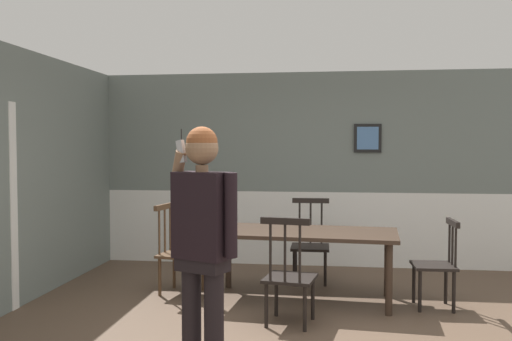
# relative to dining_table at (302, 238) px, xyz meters

# --- Properties ---
(ground_plane) EXTENTS (6.62, 6.62, 0.00)m
(ground_plane) POSITION_rel_dining_table_xyz_m (0.08, -1.21, -0.67)
(ground_plane) COLOR brown
(room_back_partition) EXTENTS (6.00, 0.17, 2.67)m
(room_back_partition) POSITION_rel_dining_table_xyz_m (0.08, 1.80, 0.61)
(room_back_partition) COLOR slate
(room_back_partition) RESTS_ON ground_plane
(dining_table) EXTENTS (2.08, 1.07, 0.75)m
(dining_table) POSITION_rel_dining_table_xyz_m (0.00, 0.00, 0.00)
(dining_table) COLOR #38281E
(dining_table) RESTS_ON ground_plane
(chair_near_window) EXTENTS (0.42, 0.42, 0.91)m
(chair_near_window) POSITION_rel_dining_table_xyz_m (1.39, -0.11, -0.22)
(chair_near_window) COLOR black
(chair_near_window) RESTS_ON ground_plane
(chair_by_doorway) EXTENTS (0.53, 0.53, 1.00)m
(chair_by_doorway) POSITION_rel_dining_table_xyz_m (-1.39, 0.12, -0.20)
(chair_by_doorway) COLOR #513823
(chair_by_doorway) RESTS_ON ground_plane
(chair_at_table_head) EXTENTS (0.46, 0.46, 1.01)m
(chair_at_table_head) POSITION_rel_dining_table_xyz_m (0.07, 0.84, -0.20)
(chair_at_table_head) COLOR black
(chair_at_table_head) RESTS_ON ground_plane
(chair_opposite_corner) EXTENTS (0.52, 0.52, 1.02)m
(chair_opposite_corner) POSITION_rel_dining_table_xyz_m (-0.07, -0.84, -0.20)
(chair_opposite_corner) COLOR black
(chair_opposite_corner) RESTS_ON ground_plane
(person_figure) EXTENTS (0.52, 0.35, 1.79)m
(person_figure) POSITION_rel_dining_table_xyz_m (-0.59, -2.10, 0.37)
(person_figure) COLOR black
(person_figure) RESTS_ON ground_plane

